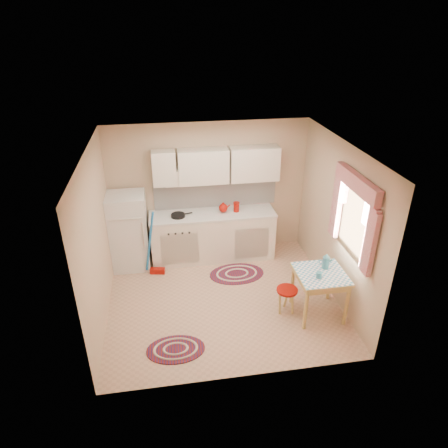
{
  "coord_description": "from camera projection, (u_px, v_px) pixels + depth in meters",
  "views": [
    {
      "loc": [
        -0.8,
        -5.13,
        4.06
      ],
      "look_at": [
        0.07,
        0.25,
        1.23
      ],
      "focal_mm": 32.0,
      "sensor_mm": 36.0,
      "label": 1
    }
  ],
  "objects": [
    {
      "name": "countertop",
      "position": [
        212.0,
        214.0,
        7.2
      ],
      "size": [
        2.27,
        0.62,
        0.04
      ],
      "primitive_type": "cube",
      "color": "silver",
      "rests_on": "base_cabinets"
    },
    {
      "name": "base_cabinets",
      "position": [
        213.0,
        236.0,
        7.42
      ],
      "size": [
        2.25,
        0.6,
        0.88
      ],
      "primitive_type": "cube",
      "color": "silver",
      "rests_on": "ground"
    },
    {
      "name": "room_shell",
      "position": [
        230.0,
        202.0,
        5.97
      ],
      "size": [
        3.64,
        3.6,
        2.52
      ],
      "color": "tan",
      "rests_on": "ground"
    },
    {
      "name": "fridge",
      "position": [
        129.0,
        231.0,
        7.04
      ],
      "size": [
        0.65,
        0.6,
        1.4
      ],
      "primitive_type": "cube",
      "color": "silver",
      "rests_on": "ground"
    },
    {
      "name": "rug_left",
      "position": [
        176.0,
        349.0,
        5.47
      ],
      "size": [
        0.82,
        0.56,
        0.02
      ],
      "primitive_type": null,
      "rotation": [
        0.0,
        0.0,
        -0.03
      ],
      "color": "maroon",
      "rests_on": "ground"
    },
    {
      "name": "frying_pan",
      "position": [
        178.0,
        215.0,
        7.05
      ],
      "size": [
        0.31,
        0.31,
        0.05
      ],
      "primitive_type": "cylinder",
      "rotation": [
        0.0,
        0.0,
        0.26
      ],
      "color": "black",
      "rests_on": "countertop"
    },
    {
      "name": "rug_center",
      "position": [
        237.0,
        274.0,
        7.09
      ],
      "size": [
        0.99,
        0.68,
        0.02
      ],
      "primitive_type": null,
      "rotation": [
        0.0,
        0.0,
        0.03
      ],
      "color": "maroon",
      "rests_on": "ground"
    },
    {
      "name": "coffee_pot",
      "position": [
        326.0,
        261.0,
        5.91
      ],
      "size": [
        0.16,
        0.14,
        0.26
      ],
      "primitive_type": null,
      "rotation": [
        0.0,
        0.0,
        -0.3
      ],
      "color": "teal",
      "rests_on": "table"
    },
    {
      "name": "stool",
      "position": [
        286.0,
        300.0,
        6.1
      ],
      "size": [
        0.41,
        0.41,
        0.42
      ],
      "primitive_type": "cylinder",
      "rotation": [
        0.0,
        0.0,
        -0.35
      ],
      "color": "#950D05",
      "rests_on": "ground"
    },
    {
      "name": "table",
      "position": [
        319.0,
        293.0,
        6.01
      ],
      "size": [
        0.72,
        0.72,
        0.72
      ],
      "primitive_type": "cube",
      "color": "tan",
      "rests_on": "ground"
    },
    {
      "name": "broom",
      "position": [
        155.0,
        244.0,
        6.84
      ],
      "size": [
        0.3,
        0.17,
        1.2
      ],
      "primitive_type": null,
      "rotation": [
        0.0,
        0.0,
        -0.18
      ],
      "color": "blue",
      "rests_on": "ground"
    },
    {
      "name": "mug",
      "position": [
        319.0,
        275.0,
        5.72
      ],
      "size": [
        0.09,
        0.09,
        0.1
      ],
      "primitive_type": "cylinder",
      "rotation": [
        0.0,
        0.0,
        0.03
      ],
      "color": "teal",
      "rests_on": "table"
    },
    {
      "name": "red_kettle",
      "position": [
        223.0,
        208.0,
        7.18
      ],
      "size": [
        0.22,
        0.21,
        0.18
      ],
      "primitive_type": null,
      "rotation": [
        0.0,
        0.0,
        0.39
      ],
      "color": "#950D05",
      "rests_on": "countertop"
    },
    {
      "name": "red_canister",
      "position": [
        236.0,
        207.0,
        7.22
      ],
      "size": [
        0.11,
        0.11,
        0.16
      ],
      "primitive_type": "cylinder",
      "rotation": [
        0.0,
        0.0,
        0.03
      ],
      "color": "#950D05",
      "rests_on": "countertop"
    }
  ]
}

